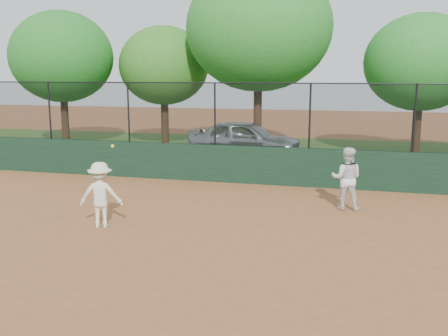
% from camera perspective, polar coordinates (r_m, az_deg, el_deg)
% --- Properties ---
extents(ground, '(80.00, 80.00, 0.00)m').
position_cam_1_polar(ground, '(10.66, -7.26, -8.28)').
color(ground, '#995931').
rests_on(ground, ground).
extents(back_wall, '(26.00, 0.20, 1.20)m').
position_cam_1_polar(back_wall, '(16.06, 0.69, 0.46)').
color(back_wall, '#17321F').
rests_on(back_wall, ground).
extents(grass_strip, '(36.00, 12.00, 0.01)m').
position_cam_1_polar(grass_strip, '(21.95, 4.49, 1.61)').
color(grass_strip, '#284917').
rests_on(grass_strip, ground).
extents(parked_car, '(4.74, 2.03, 1.60)m').
position_cam_1_polar(parked_car, '(20.67, 2.41, 3.30)').
color(parked_car, '#9EA2A7').
rests_on(parked_car, ground).
extents(player_second, '(0.80, 0.63, 1.62)m').
position_cam_1_polar(player_second, '(13.20, 13.83, -1.16)').
color(player_second, silver).
rests_on(player_second, ground).
extents(player_main, '(1.09, 0.80, 1.96)m').
position_cam_1_polar(player_main, '(11.67, -13.90, -2.99)').
color(player_main, beige).
rests_on(player_main, ground).
extents(fence_assembly, '(26.00, 0.06, 2.00)m').
position_cam_1_polar(fence_assembly, '(15.86, 0.60, 6.29)').
color(fence_assembly, black).
rests_on(fence_assembly, back_wall).
extents(tree_0, '(4.85, 4.41, 6.33)m').
position_cam_1_polar(tree_0, '(24.83, -18.09, 11.96)').
color(tree_0, '#422C17').
rests_on(tree_0, ground).
extents(tree_1, '(4.23, 3.85, 5.67)m').
position_cam_1_polar(tree_1, '(23.93, -6.91, 11.51)').
color(tree_1, '#412C16').
rests_on(tree_1, ground).
extents(tree_2, '(6.12, 5.57, 8.00)m').
position_cam_1_polar(tree_2, '(21.60, 3.99, 15.69)').
color(tree_2, '#4B2E1B').
rests_on(tree_2, ground).
extents(tree_3, '(4.47, 4.06, 5.84)m').
position_cam_1_polar(tree_3, '(21.73, 21.60, 11.13)').
color(tree_3, '#402715').
rests_on(tree_3, ground).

